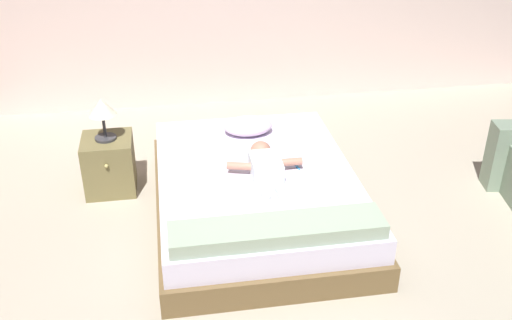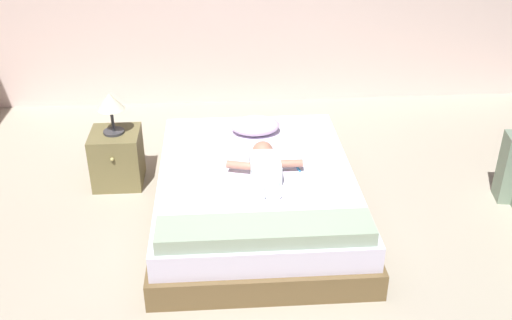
# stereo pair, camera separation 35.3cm
# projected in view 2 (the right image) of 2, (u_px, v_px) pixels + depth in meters

# --- Properties ---
(ground_plane) EXTENTS (8.00, 8.00, 0.00)m
(ground_plane) POSITION_uv_depth(u_px,v_px,m) (268.00, 277.00, 3.86)
(ground_plane) COLOR #AFA591
(bed) EXTENTS (1.47, 2.03, 0.37)m
(bed) POSITION_uv_depth(u_px,v_px,m) (256.00, 194.00, 4.42)
(bed) COLOR brown
(bed) RESTS_ON ground_plane
(pillow) EXTENTS (0.40, 0.29, 0.14)m
(pillow) POSITION_uv_depth(u_px,v_px,m) (255.00, 126.00, 4.86)
(pillow) COLOR silver
(pillow) RESTS_ON bed
(baby) EXTENTS (0.56, 0.62, 0.16)m
(baby) POSITION_uv_depth(u_px,v_px,m) (265.00, 165.00, 4.28)
(baby) COLOR white
(baby) RESTS_ON bed
(toothbrush) EXTENTS (0.05, 0.17, 0.02)m
(toothbrush) POSITION_uv_depth(u_px,v_px,m) (296.00, 165.00, 4.40)
(toothbrush) COLOR #288FDF
(toothbrush) RESTS_ON bed
(nightstand) EXTENTS (0.39, 0.42, 0.45)m
(nightstand) POSITION_uv_depth(u_px,v_px,m) (117.00, 158.00, 4.82)
(nightstand) COLOR brown
(nightstand) RESTS_ON ground_plane
(lamp) EXTENTS (0.22, 0.22, 0.34)m
(lamp) POSITION_uv_depth(u_px,v_px,m) (110.00, 104.00, 4.60)
(lamp) COLOR #333338
(lamp) RESTS_ON nightstand
(blanket) EXTENTS (1.33, 0.28, 0.10)m
(blanket) POSITION_uv_depth(u_px,v_px,m) (265.00, 231.00, 3.60)
(blanket) COLOR #97AC93
(blanket) RESTS_ON bed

